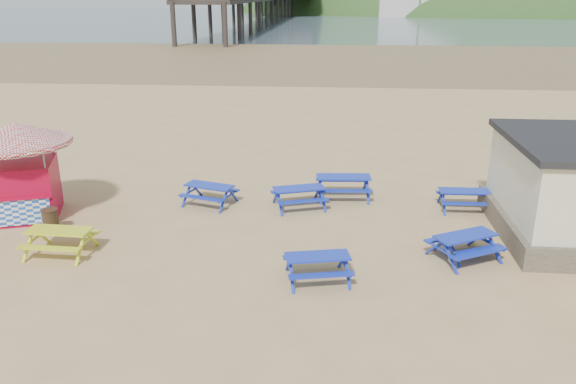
# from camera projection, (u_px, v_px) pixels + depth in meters

# --- Properties ---
(ground) EXTENTS (400.00, 400.00, 0.00)m
(ground) POSITION_uv_depth(u_px,v_px,m) (282.00, 238.00, 17.55)
(ground) COLOR tan
(ground) RESTS_ON ground
(wet_sand) EXTENTS (400.00, 400.00, 0.00)m
(wet_sand) POSITION_uv_depth(u_px,v_px,m) (325.00, 55.00, 69.19)
(wet_sand) COLOR brown
(wet_sand) RESTS_ON ground
(sea) EXTENTS (400.00, 400.00, 0.00)m
(sea) POSITION_uv_depth(u_px,v_px,m) (334.00, 17.00, 177.16)
(sea) COLOR #4C5F6D
(sea) RESTS_ON ground
(picnic_table_blue_a) EXTENTS (2.10, 1.87, 0.74)m
(picnic_table_blue_a) POSITION_uv_depth(u_px,v_px,m) (210.00, 195.00, 20.24)
(picnic_table_blue_a) COLOR #1144A2
(picnic_table_blue_a) RESTS_ON ground
(picnic_table_blue_b) EXTENTS (2.11, 1.75, 0.84)m
(picnic_table_blue_b) POSITION_uv_depth(u_px,v_px,m) (343.00, 187.00, 20.89)
(picnic_table_blue_b) COLOR #1144A2
(picnic_table_blue_b) RESTS_ON ground
(picnic_table_blue_c) EXTENTS (1.73, 1.40, 0.71)m
(picnic_table_blue_c) POSITION_uv_depth(u_px,v_px,m) (463.00, 200.00, 19.76)
(picnic_table_blue_c) COLOR #1144A2
(picnic_table_blue_c) RESTS_ON ground
(picnic_table_blue_d) EXTENTS (1.95, 1.70, 0.71)m
(picnic_table_blue_d) POSITION_uv_depth(u_px,v_px,m) (317.00, 268.00, 14.88)
(picnic_table_blue_d) COLOR #1144A2
(picnic_table_blue_d) RESTS_ON ground
(picnic_table_blue_e) EXTENTS (1.96, 1.83, 0.66)m
(picnic_table_blue_e) POSITION_uv_depth(u_px,v_px,m) (467.00, 244.00, 16.32)
(picnic_table_blue_e) COLOR #1144A2
(picnic_table_blue_e) RESTS_ON ground
(picnic_table_blue_f) EXTENTS (2.28, 2.14, 0.76)m
(picnic_table_blue_f) POSITION_uv_depth(u_px,v_px,m) (464.00, 247.00, 16.04)
(picnic_table_blue_f) COLOR #1144A2
(picnic_table_blue_f) RESTS_ON ground
(picnic_table_yellow) EXTENTS (1.88, 1.54, 0.77)m
(picnic_table_yellow) POSITION_uv_depth(u_px,v_px,m) (60.00, 242.00, 16.37)
(picnic_table_yellow) COLOR #B6CC18
(picnic_table_yellow) RESTS_ON ground
(ice_cream_kiosk) EXTENTS (4.63, 4.63, 3.26)m
(ice_cream_kiosk) POSITION_uv_depth(u_px,v_px,m) (18.00, 158.00, 18.61)
(ice_cream_kiosk) COLOR #A00426
(ice_cream_kiosk) RESTS_ON ground
(litter_bin) EXTENTS (0.52, 0.52, 0.76)m
(litter_bin) POSITION_uv_depth(u_px,v_px,m) (51.00, 220.00, 17.89)
(litter_bin) COLOR #3A2619
(litter_bin) RESTS_ON ground
(headland_town) EXTENTS (264.00, 144.00, 108.00)m
(headland_town) POSITION_uv_depth(u_px,v_px,m) (555.00, 38.00, 229.23)
(headland_town) COLOR #2D4C1E
(headland_town) RESTS_ON ground
(picnic_table_blue_g) EXTENTS (2.16, 1.94, 0.75)m
(picnic_table_blue_g) POSITION_uv_depth(u_px,v_px,m) (299.00, 198.00, 19.93)
(picnic_table_blue_g) COLOR #1144A2
(picnic_table_blue_g) RESTS_ON ground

